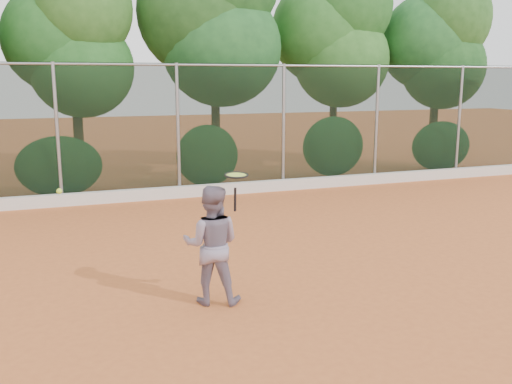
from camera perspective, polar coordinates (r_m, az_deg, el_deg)
name	(u,v)px	position (r m, az deg, el deg)	size (l,w,h in m)	color
ground	(278,283)	(8.97, 2.21, -9.05)	(80.00, 80.00, 0.00)	#BF602D
concrete_curb	(181,192)	(15.24, -7.49, 0.01)	(24.00, 0.20, 0.30)	silver
tennis_player	(212,245)	(8.00, -4.46, -5.27)	(0.82, 0.64, 1.69)	gray
chainlink_fence	(178,127)	(15.18, -7.81, 6.47)	(24.09, 0.09, 3.50)	black
foliage_backdrop	(141,32)	(17.02, -11.39, 15.46)	(23.70, 3.63, 7.55)	#402618
tennis_racket	(236,178)	(7.68, -2.00, 1.41)	(0.36, 0.36, 0.54)	black
tennis_ball_in_flight	(59,191)	(7.11, -19.07, 0.08)	(0.07, 0.07, 0.07)	#BEE032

